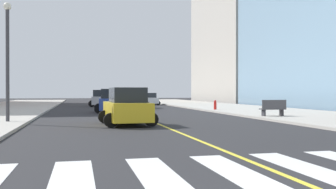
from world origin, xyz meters
TOP-DOWN VIEW (x-y plane):
  - sidewalk_kerb_east at (12.20, 20.00)m, footprint 10.00×120.00m
  - crosswalk_paint at (0.00, 4.00)m, footprint 13.50×4.00m
  - lane_divider_paint at (0.00, 40.00)m, footprint 0.16×80.00m
  - parking_garage_concrete at (28.26, 62.36)m, footprint 18.00×24.00m
  - car_white_nearest at (5.43, 48.35)m, footprint 2.36×3.78m
  - car_yellow_second at (-1.79, 16.70)m, footprint 3.02×4.70m
  - car_blue_third at (-1.61, 29.72)m, footprint 3.05×4.76m
  - car_silver_fourth at (-1.80, 44.16)m, footprint 3.03×4.73m
  - car_black_fifth at (1.87, 38.20)m, footprint 3.04×4.75m
  - park_bench at (8.80, 19.77)m, footprint 1.82×0.62m
  - fire_hydrant at (8.25, 29.83)m, footprint 0.26×0.26m
  - street_lamp at (-8.32, 18.82)m, footprint 0.44×0.44m

SIDE VIEW (x-z plane):
  - lane_divider_paint at x=0.00m, z-range 0.00..0.01m
  - crosswalk_paint at x=0.00m, z-range 0.00..0.01m
  - sidewalk_kerb_east at x=12.20m, z-range 0.00..0.15m
  - fire_hydrant at x=8.25m, z-range 0.13..1.02m
  - park_bench at x=8.80m, z-range 0.13..1.25m
  - car_white_nearest at x=5.43m, z-range -0.05..1.63m
  - car_yellow_second at x=-1.79m, z-range -0.07..1.99m
  - car_silver_fourth at x=-1.80m, z-range -0.07..2.01m
  - car_black_fifth at x=1.87m, z-range -0.07..2.01m
  - car_blue_third at x=-1.61m, z-range -0.07..2.02m
  - street_lamp at x=-8.32m, z-range 0.80..7.56m
  - parking_garage_concrete at x=28.26m, z-range 0.00..28.83m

